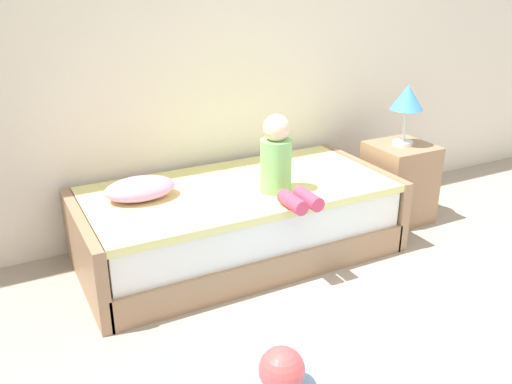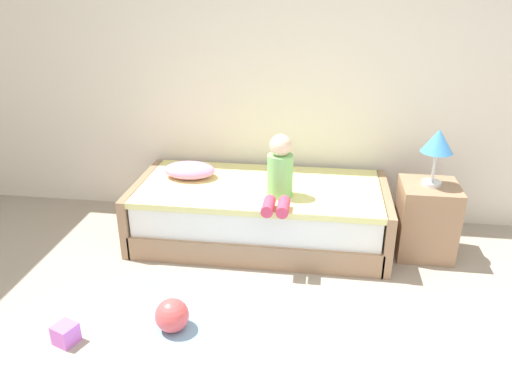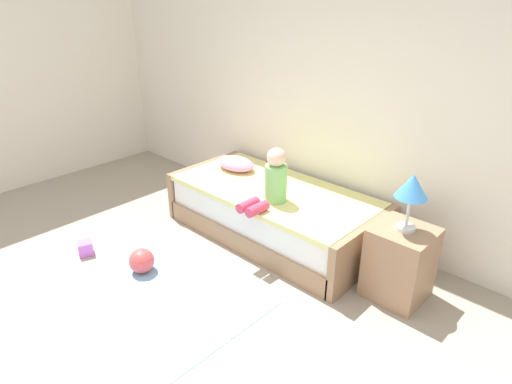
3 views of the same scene
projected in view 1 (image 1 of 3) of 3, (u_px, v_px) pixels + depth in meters
wall_rear at (263, 25)px, 3.93m from camera, size 7.20×0.10×2.90m
bed at (239, 221)px, 3.68m from camera, size 2.11×1.00×0.50m
nightstand at (398, 182)px, 4.21m from camera, size 0.44×0.44×0.60m
table_lamp at (407, 100)px, 3.97m from camera, size 0.24×0.24×0.45m
child_figure at (280, 163)px, 3.40m from camera, size 0.20×0.51×0.50m
pillow at (140, 188)px, 3.37m from camera, size 0.44×0.30×0.13m
toy_ball at (282, 370)px, 2.52m from camera, size 0.22×0.22×0.22m
area_rug at (347, 367)px, 2.69m from camera, size 1.60×1.10×0.01m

